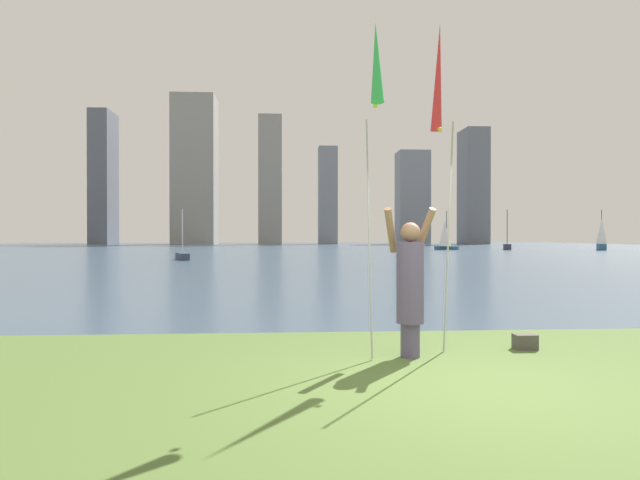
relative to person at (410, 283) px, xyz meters
name	(u,v)px	position (x,y,z in m)	size (l,w,h in m)	color
ground	(303,251)	(0.29, 49.60, -1.02)	(120.00, 138.00, 0.12)	#4C662D
person	(410,283)	(0.00, 0.00, 0.00)	(0.71, 0.53, 1.95)	#594C72
kite_flag_left	(376,74)	(-0.52, -0.45, 2.57)	(0.16, 0.96, 4.16)	#B2B2B7
kite_flag_right	(439,85)	(0.52, 0.54, 2.73)	(0.16, 0.87, 4.53)	#B2B2B7
bag	(525,342)	(1.70, 0.37, -0.85)	(0.30, 0.20, 0.21)	#4C4742
sailboat_0	(507,246)	(23.34, 52.71, -0.59)	(1.70, 2.91, 4.55)	#333D51
sailboat_1	(602,235)	(32.84, 50.17, 0.70)	(1.58, 2.36, 4.43)	#2D6084
sailboat_3	(182,256)	(-8.29, 28.95, -0.70)	(1.31, 2.34, 3.31)	#333D51
sailboat_5	(445,235)	(16.32, 53.00, 0.75)	(2.58, 2.05, 4.33)	#2D6084
skyline_tower_0	(104,178)	(-34.78, 95.04, 11.16)	(3.48, 7.02, 24.24)	#565B66
skyline_tower_1	(195,171)	(-18.34, 95.71, 12.72)	(7.80, 7.56, 27.36)	gray
skyline_tower_2	(270,180)	(-4.31, 94.23, 10.94)	(4.30, 3.61, 23.80)	gray
skyline_tower_3	(328,196)	(6.51, 96.27, 8.25)	(3.52, 3.84, 18.41)	gray
skyline_tower_4	(412,198)	(22.81, 96.02, 7.88)	(5.83, 5.41, 17.68)	gray
skyline_tower_5	(473,187)	(34.31, 94.90, 9.95)	(4.28, 6.67, 21.82)	slate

